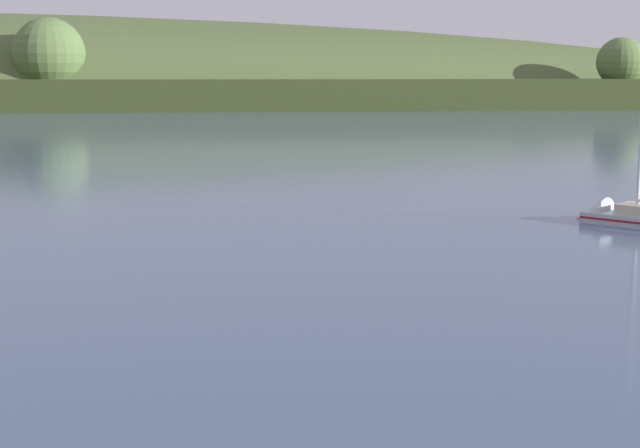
# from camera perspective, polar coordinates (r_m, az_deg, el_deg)

# --- Properties ---
(sailboat_near_mooring) EXTENTS (5.22, 6.24, 9.13)m
(sailboat_near_mooring) POSITION_cam_1_polar(r_m,az_deg,el_deg) (41.88, 18.25, 0.15)
(sailboat_near_mooring) COLOR #ADB2BC
(sailboat_near_mooring) RESTS_ON ground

